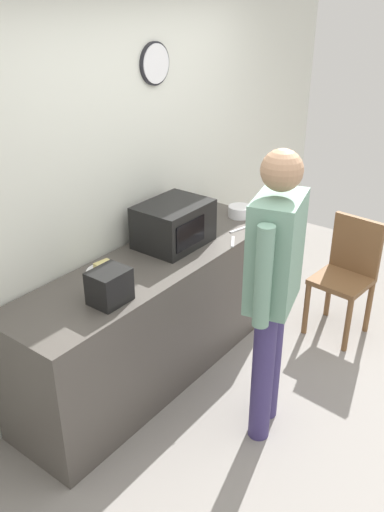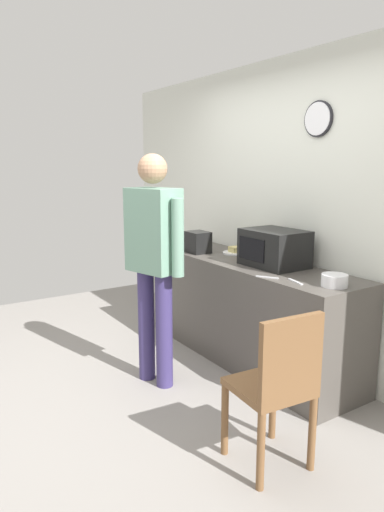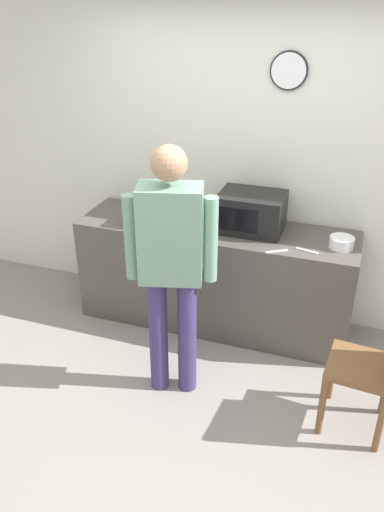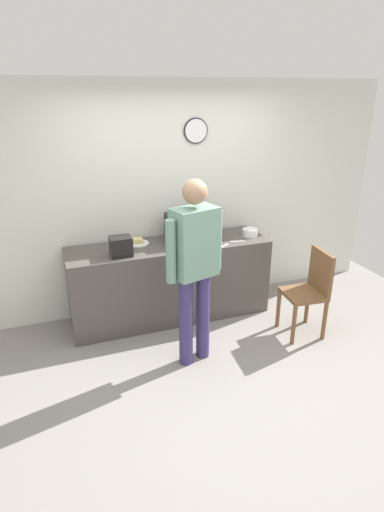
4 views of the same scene
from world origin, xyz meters
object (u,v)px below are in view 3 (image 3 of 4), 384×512
(microwave, at_px, (251,212))
(sandwich_plate, at_px, (183,214))
(salad_bowl, at_px, (342,243))
(toaster, at_px, (144,214))
(fork_utensil, at_px, (307,251))
(spoon_utensil, at_px, (277,251))
(wooden_chair, at_px, (375,363))
(person_standing, at_px, (171,259))

(microwave, bearing_deg, sandwich_plate, 172.72)
(salad_bowl, relative_size, toaster, 0.81)
(salad_bowl, distance_m, fork_utensil, 0.27)
(sandwich_plate, bearing_deg, microwave, -7.28)
(sandwich_plate, xyz_separation_m, spoon_utensil, (0.86, -0.39, -0.02))
(sandwich_plate, height_order, wooden_chair, sandwich_plate)
(person_standing, bearing_deg, microwave, 72.45)
(sandwich_plate, distance_m, spoon_utensil, 0.95)
(toaster, bearing_deg, person_standing, -55.08)
(salad_bowl, relative_size, fork_utensil, 1.05)
(toaster, xyz_separation_m, person_standing, (0.53, -0.75, 0.06))
(microwave, distance_m, salad_bowl, 0.72)
(person_standing, bearing_deg, wooden_chair, 2.07)
(sandwich_plate, bearing_deg, wooden_chair, -31.26)
(sandwich_plate, height_order, salad_bowl, salad_bowl)
(salad_bowl, bearing_deg, microwave, 172.24)
(fork_utensil, distance_m, spoon_utensil, 0.22)
(toaster, height_order, wooden_chair, toaster)
(sandwich_plate, xyz_separation_m, toaster, (-0.23, -0.27, 0.08))
(toaster, bearing_deg, wooden_chair, -20.92)
(sandwich_plate, bearing_deg, toaster, -130.56)
(toaster, bearing_deg, spoon_utensil, -6.19)
(salad_bowl, distance_m, person_standing, 1.32)
(sandwich_plate, xyz_separation_m, fork_utensil, (1.07, -0.31, -0.02))
(person_standing, bearing_deg, toaster, 124.92)
(spoon_utensil, relative_size, wooden_chair, 0.18)
(spoon_utensil, height_order, wooden_chair, wooden_chair)
(toaster, relative_size, person_standing, 0.12)
(fork_utensil, height_order, spoon_utensil, same)
(microwave, bearing_deg, wooden_chair, -41.54)
(toaster, distance_m, spoon_utensil, 1.11)
(fork_utensil, xyz_separation_m, wooden_chair, (0.54, -0.67, -0.37))
(spoon_utensil, height_order, person_standing, person_standing)
(microwave, xyz_separation_m, toaster, (-0.83, -0.20, -0.05))
(wooden_chair, bearing_deg, microwave, 138.46)
(microwave, bearing_deg, fork_utensil, -26.30)
(fork_utensil, bearing_deg, spoon_utensil, -158.28)
(toaster, height_order, spoon_utensil, toaster)
(sandwich_plate, relative_size, wooden_chair, 0.26)
(toaster, xyz_separation_m, wooden_chair, (1.85, -0.71, -0.47))
(wooden_chair, bearing_deg, spoon_utensil, 141.94)
(fork_utensil, height_order, person_standing, person_standing)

